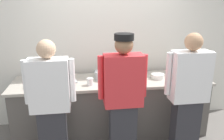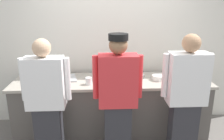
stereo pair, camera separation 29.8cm
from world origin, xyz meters
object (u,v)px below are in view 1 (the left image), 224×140
mixing_bowl_steel (105,75)px  ramekin_red_sauce (120,79)px  chef_far_right (188,94)px  chef_center (123,97)px  ramekin_orange_sauce (29,86)px  sheet_tray (60,80)px  ramekin_yellow_sauce (140,75)px  squeeze_bottle_primary (131,74)px  plate_stack_front (184,74)px  deli_cup (90,82)px  plate_stack_rear (158,76)px  ramekin_green_sauce (177,71)px  chef_near_left (51,104)px

mixing_bowl_steel → ramekin_red_sauce: size_ratio=3.05×
chef_far_right → mixing_bowl_steel: 1.25m
chef_center → ramekin_orange_sauce: size_ratio=16.29×
sheet_tray → ramekin_yellow_sauce: (1.23, 0.07, 0.01)m
chef_center → squeeze_bottle_primary: bearing=69.1°
ramekin_red_sauce → squeeze_bottle_primary: bearing=1.2°
plate_stack_front → squeeze_bottle_primary: 0.87m
ramekin_red_sauce → chef_far_right: bearing=-39.1°
ramekin_yellow_sauce → chef_far_right: bearing=-62.4°
ramekin_yellow_sauce → deli_cup: 0.86m
ramekin_red_sauce → plate_stack_front: bearing=2.5°
plate_stack_front → squeeze_bottle_primary: squeeze_bottle_primary is taller
plate_stack_front → ramekin_red_sauce: plate_stack_front is taller
plate_stack_rear → ramekin_green_sauce: (0.43, 0.25, -0.01)m
plate_stack_front → deli_cup: bearing=-173.7°
chef_center → ramekin_orange_sauce: (-1.21, 0.51, 0.02)m
ramekin_green_sauce → ramekin_yellow_sauce: 0.67m
chef_near_left → sheet_tray: size_ratio=3.65×
squeeze_bottle_primary → deli_cup: (-0.62, -0.12, -0.04)m
chef_far_right → ramekin_green_sauce: 0.94m
plate_stack_front → deli_cup: 1.49m
chef_near_left → squeeze_bottle_primary: chef_near_left is taller
ramekin_orange_sauce → chef_center: bearing=-22.7°
mixing_bowl_steel → squeeze_bottle_primary: bearing=-20.9°
plate_stack_front → ramekin_red_sauce: (-1.03, -0.05, -0.02)m
plate_stack_front → ramekin_green_sauce: bearing=93.7°
sheet_tray → ramekin_red_sauce: bearing=-7.2°
mixing_bowl_steel → deli_cup: (-0.24, -0.27, -0.01)m
chef_near_left → ramekin_orange_sauce: chef_near_left is taller
chef_near_left → plate_stack_front: (1.97, 0.65, 0.08)m
mixing_bowl_steel → sheet_tray: size_ratio=0.70×
chef_center → ramekin_yellow_sauce: chef_center is taller
chef_far_right → ramekin_red_sauce: chef_far_right is taller
squeeze_bottle_primary → plate_stack_front: bearing=2.7°
chef_far_right → squeeze_bottle_primary: chef_far_right is taller
chef_center → plate_stack_rear: 0.93m
plate_stack_front → chef_far_right: bearing=-111.4°
ramekin_green_sauce → ramekin_orange_sauce: (-2.30, -0.40, 0.00)m
ramekin_orange_sauce → sheet_tray: bearing=29.3°
ramekin_green_sauce → chef_far_right: bearing=-105.2°
chef_center → squeeze_bottle_primary: size_ratio=8.50×
chef_far_right → plate_stack_rear: (-0.18, 0.65, 0.04)m
chef_far_right → mixing_bowl_steel: chef_far_right is taller
mixing_bowl_steel → sheet_tray: 0.67m
squeeze_bottle_primary → mixing_bowl_steel: bearing=159.1°
chef_center → ramekin_green_sauce: size_ratio=20.48×
sheet_tray → chef_center: bearing=-42.2°
ramekin_red_sauce → ramekin_orange_sauce: same height
chef_center → plate_stack_front: size_ratio=7.51×
plate_stack_front → sheet_tray: size_ratio=0.50×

